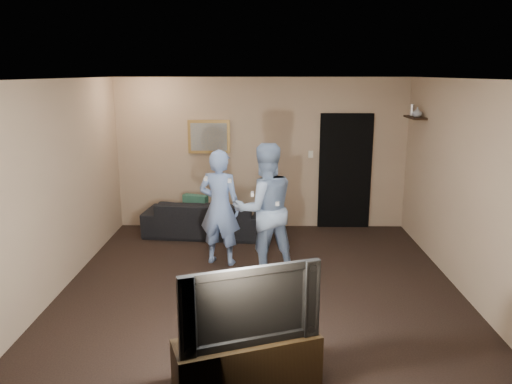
{
  "coord_description": "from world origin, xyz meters",
  "views": [
    {
      "loc": [
        0.02,
        -6.03,
        2.67
      ],
      "look_at": [
        -0.07,
        0.3,
        1.15
      ],
      "focal_mm": 35.0,
      "sensor_mm": 36.0,
      "label": 1
    }
  ],
  "objects_px": {
    "television": "(247,301)",
    "wii_player_right": "(265,209)",
    "tv_console": "(247,362)",
    "sofa": "(207,218)",
    "wii_player_left": "(220,207)"
  },
  "relations": [
    {
      "from": "tv_console",
      "to": "television",
      "type": "xyz_separation_m",
      "value": [
        0.0,
        0.0,
        0.57
      ]
    },
    {
      "from": "wii_player_left",
      "to": "wii_player_right",
      "type": "xyz_separation_m",
      "value": [
        0.63,
        -0.3,
        0.07
      ]
    },
    {
      "from": "sofa",
      "to": "television",
      "type": "distance_m",
      "value": 4.3
    },
    {
      "from": "sofa",
      "to": "tv_console",
      "type": "relative_size",
      "value": 1.65
    },
    {
      "from": "tv_console",
      "to": "television",
      "type": "relative_size",
      "value": 1.04
    },
    {
      "from": "tv_console",
      "to": "wii_player_left",
      "type": "distance_m",
      "value": 3.03
    },
    {
      "from": "sofa",
      "to": "wii_player_right",
      "type": "bearing_deg",
      "value": 127.54
    },
    {
      "from": "tv_console",
      "to": "sofa",
      "type": "bearing_deg",
      "value": 80.94
    },
    {
      "from": "tv_console",
      "to": "television",
      "type": "distance_m",
      "value": 0.57
    },
    {
      "from": "sofa",
      "to": "wii_player_left",
      "type": "distance_m",
      "value": 1.41
    },
    {
      "from": "tv_console",
      "to": "wii_player_left",
      "type": "bearing_deg",
      "value": 79.32
    },
    {
      "from": "wii_player_right",
      "to": "tv_console",
      "type": "bearing_deg",
      "value": -93.44
    },
    {
      "from": "television",
      "to": "wii_player_right",
      "type": "bearing_deg",
      "value": 66.72
    },
    {
      "from": "sofa",
      "to": "tv_console",
      "type": "height_order",
      "value": "sofa"
    },
    {
      "from": "sofa",
      "to": "wii_player_right",
      "type": "xyz_separation_m",
      "value": [
        0.96,
        -1.57,
        0.59
      ]
    }
  ]
}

